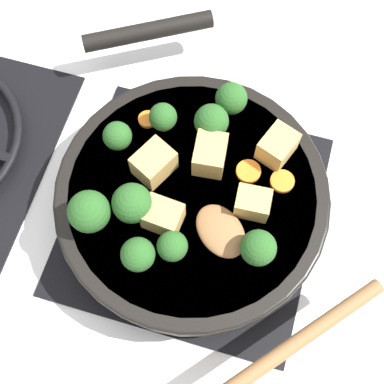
# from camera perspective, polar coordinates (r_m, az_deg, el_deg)

# --- Properties ---
(ground_plane) EXTENTS (2.40, 2.40, 0.00)m
(ground_plane) POSITION_cam_1_polar(r_m,az_deg,el_deg) (0.69, 0.00, -2.41)
(ground_plane) COLOR white
(front_burner_grate) EXTENTS (0.31, 0.31, 0.03)m
(front_burner_grate) POSITION_cam_1_polar(r_m,az_deg,el_deg) (0.68, 0.00, -2.07)
(front_burner_grate) COLOR black
(front_burner_grate) RESTS_ON ground_plane
(skillet_pan) EXTENTS (0.43, 0.37, 0.05)m
(skillet_pan) POSITION_cam_1_polar(r_m,az_deg,el_deg) (0.64, -0.06, -0.53)
(skillet_pan) COLOR black
(skillet_pan) RESTS_ON front_burner_grate
(wooden_spoon) EXTENTS (0.22, 0.22, 0.02)m
(wooden_spoon) POSITION_cam_1_polar(r_m,az_deg,el_deg) (0.58, 7.40, -10.25)
(wooden_spoon) COLOR olive
(wooden_spoon) RESTS_ON skillet_pan
(tofu_cube_center_large) EXTENTS (0.04, 0.04, 0.03)m
(tofu_cube_center_large) POSITION_cam_1_polar(r_m,az_deg,el_deg) (0.59, -3.12, -2.59)
(tofu_cube_center_large) COLOR tan
(tofu_cube_center_large) RESTS_ON skillet_pan
(tofu_cube_near_handle) EXTENTS (0.06, 0.05, 0.04)m
(tofu_cube_near_handle) POSITION_cam_1_polar(r_m,az_deg,el_deg) (0.61, -4.09, 3.08)
(tofu_cube_near_handle) COLOR tan
(tofu_cube_near_handle) RESTS_ON skillet_pan
(tofu_cube_east_chunk) EXTENTS (0.03, 0.04, 0.03)m
(tofu_cube_east_chunk) POSITION_cam_1_polar(r_m,az_deg,el_deg) (0.60, 6.55, -0.98)
(tofu_cube_east_chunk) COLOR tan
(tofu_cube_east_chunk) RESTS_ON skillet_pan
(tofu_cube_west_chunk) EXTENTS (0.05, 0.04, 0.04)m
(tofu_cube_west_chunk) POSITION_cam_1_polar(r_m,az_deg,el_deg) (0.62, 1.93, 4.02)
(tofu_cube_west_chunk) COLOR tan
(tofu_cube_west_chunk) RESTS_ON skillet_pan
(tofu_cube_back_piece) EXTENTS (0.05, 0.05, 0.03)m
(tofu_cube_back_piece) POSITION_cam_1_polar(r_m,az_deg,el_deg) (0.63, 9.11, 4.83)
(tofu_cube_back_piece) COLOR tan
(tofu_cube_back_piece) RESTS_ON skillet_pan
(broccoli_floret_near_spoon) EXTENTS (0.03, 0.03, 0.04)m
(broccoli_floret_near_spoon) POSITION_cam_1_polar(r_m,az_deg,el_deg) (0.63, -7.96, 5.91)
(broccoli_floret_near_spoon) COLOR #709956
(broccoli_floret_near_spoon) RESTS_ON skillet_pan
(broccoli_floret_center_top) EXTENTS (0.05, 0.05, 0.05)m
(broccoli_floret_center_top) POSITION_cam_1_polar(r_m,az_deg,el_deg) (0.59, -10.92, -2.07)
(broccoli_floret_center_top) COLOR #709956
(broccoli_floret_center_top) RESTS_ON skillet_pan
(broccoli_floret_east_rim) EXTENTS (0.03, 0.03, 0.04)m
(broccoli_floret_east_rim) POSITION_cam_1_polar(r_m,az_deg,el_deg) (0.63, -3.11, 7.96)
(broccoli_floret_east_rim) COLOR #709956
(broccoli_floret_east_rim) RESTS_ON skillet_pan
(broccoli_floret_west_rim) EXTENTS (0.04, 0.04, 0.05)m
(broccoli_floret_west_rim) POSITION_cam_1_polar(r_m,az_deg,el_deg) (0.63, 2.39, 7.46)
(broccoli_floret_west_rim) COLOR #709956
(broccoli_floret_west_rim) RESTS_ON skillet_pan
(broccoli_floret_north_edge) EXTENTS (0.05, 0.05, 0.05)m
(broccoli_floret_north_edge) POSITION_cam_1_polar(r_m,az_deg,el_deg) (0.58, -6.41, -1.21)
(broccoli_floret_north_edge) COLOR #709956
(broccoli_floret_north_edge) RESTS_ON skillet_pan
(broccoli_floret_south_cluster) EXTENTS (0.04, 0.04, 0.05)m
(broccoli_floret_south_cluster) POSITION_cam_1_polar(r_m,az_deg,el_deg) (0.65, 4.21, 9.89)
(broccoli_floret_south_cluster) COLOR #709956
(broccoli_floret_south_cluster) RESTS_ON skillet_pan
(broccoli_floret_mid_floret) EXTENTS (0.04, 0.04, 0.04)m
(broccoli_floret_mid_floret) POSITION_cam_1_polar(r_m,az_deg,el_deg) (0.57, -5.79, -6.66)
(broccoli_floret_mid_floret) COLOR #709956
(broccoli_floret_mid_floret) RESTS_ON skillet_pan
(broccoli_floret_small_inner) EXTENTS (0.03, 0.03, 0.04)m
(broccoli_floret_small_inner) POSITION_cam_1_polar(r_m,az_deg,el_deg) (0.57, -2.16, -5.80)
(broccoli_floret_small_inner) COLOR #709956
(broccoli_floret_small_inner) RESTS_ON skillet_pan
(broccoli_floret_tall_stem) EXTENTS (0.04, 0.04, 0.05)m
(broccoli_floret_tall_stem) POSITION_cam_1_polar(r_m,az_deg,el_deg) (0.57, 7.08, -5.95)
(broccoli_floret_tall_stem) COLOR #709956
(broccoli_floret_tall_stem) RESTS_ON skillet_pan
(carrot_slice_orange_thin) EXTENTS (0.03, 0.03, 0.01)m
(carrot_slice_orange_thin) POSITION_cam_1_polar(r_m,az_deg,el_deg) (0.63, 9.60, 1.14)
(carrot_slice_orange_thin) COLOR orange
(carrot_slice_orange_thin) RESTS_ON skillet_pan
(carrot_slice_near_center) EXTENTS (0.03, 0.03, 0.01)m
(carrot_slice_near_center) POSITION_cam_1_polar(r_m,az_deg,el_deg) (0.63, 6.04, 2.21)
(carrot_slice_near_center) COLOR orange
(carrot_slice_near_center) RESTS_ON skillet_pan
(carrot_slice_edge_slice) EXTENTS (0.02, 0.02, 0.01)m
(carrot_slice_edge_slice) POSITION_cam_1_polar(r_m,az_deg,el_deg) (0.66, -4.77, 7.72)
(carrot_slice_edge_slice) COLOR orange
(carrot_slice_edge_slice) RESTS_ON skillet_pan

